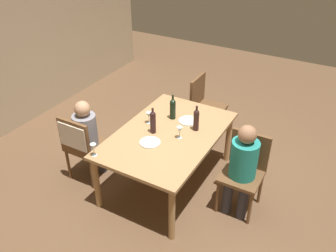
{
  "coord_description": "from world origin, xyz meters",
  "views": [
    {
      "loc": [
        -3.06,
        -1.73,
        3.05
      ],
      "look_at": [
        0.0,
        0.0,
        0.83
      ],
      "focal_mm": 38.18,
      "sensor_mm": 36.0,
      "label": 1
    }
  ],
  "objects_px": {
    "chair_right_end": "(204,103)",
    "dinner_plate_host": "(150,142)",
    "dining_table": "(168,138)",
    "person_woman_host": "(243,164)",
    "chair_far_left": "(80,142)",
    "wine_glass_near_left": "(93,147)",
    "person_man_bearded": "(87,133)",
    "wine_bottle_short_olive": "(153,121)",
    "dinner_plate_guest_left": "(188,121)",
    "chair_near": "(245,167)",
    "wine_bottle_tall_green": "(196,119)",
    "wine_bottle_dark_red": "(173,108)",
    "wine_glass_centre": "(149,115)",
    "wine_glass_near_right": "(180,130)"
  },
  "relations": [
    {
      "from": "wine_bottle_short_olive",
      "to": "dinner_plate_guest_left",
      "type": "xyz_separation_m",
      "value": [
        0.43,
        -0.25,
        -0.14
      ]
    },
    {
      "from": "wine_bottle_short_olive",
      "to": "dinner_plate_guest_left",
      "type": "relative_size",
      "value": 1.33
    },
    {
      "from": "dining_table",
      "to": "chair_right_end",
      "type": "height_order",
      "value": "chair_right_end"
    },
    {
      "from": "dining_table",
      "to": "person_man_bearded",
      "type": "relative_size",
      "value": 1.57
    },
    {
      "from": "person_woman_host",
      "to": "dinner_plate_host",
      "type": "bearing_deg",
      "value": 13.77
    },
    {
      "from": "person_man_bearded",
      "to": "chair_near",
      "type": "bearing_deg",
      "value": 13.37
    },
    {
      "from": "wine_bottle_short_olive",
      "to": "wine_bottle_tall_green",
      "type": "bearing_deg",
      "value": -54.31
    },
    {
      "from": "dinner_plate_guest_left",
      "to": "wine_bottle_tall_green",
      "type": "bearing_deg",
      "value": -128.5
    },
    {
      "from": "dining_table",
      "to": "person_man_bearded",
      "type": "xyz_separation_m",
      "value": [
        -0.36,
        0.94,
        -0.02
      ]
    },
    {
      "from": "wine_bottle_dark_red",
      "to": "dinner_plate_guest_left",
      "type": "distance_m",
      "value": 0.25
    },
    {
      "from": "chair_near",
      "to": "person_woman_host",
      "type": "relative_size",
      "value": 0.82
    },
    {
      "from": "wine_bottle_tall_green",
      "to": "wine_glass_near_right",
      "type": "height_order",
      "value": "wine_bottle_tall_green"
    },
    {
      "from": "chair_right_end",
      "to": "wine_bottle_short_olive",
      "type": "xyz_separation_m",
      "value": [
        -1.3,
        0.08,
        0.35
      ]
    },
    {
      "from": "chair_right_end",
      "to": "dinner_plate_host",
      "type": "xyz_separation_m",
      "value": [
        -1.51,
        -0.01,
        0.2
      ]
    },
    {
      "from": "dining_table",
      "to": "wine_glass_near_left",
      "type": "bearing_deg",
      "value": 148.23
    },
    {
      "from": "wine_glass_near_left",
      "to": "wine_glass_near_right",
      "type": "xyz_separation_m",
      "value": [
        0.75,
        -0.64,
        0.0
      ]
    },
    {
      "from": "wine_bottle_tall_green",
      "to": "dinner_plate_host",
      "type": "xyz_separation_m",
      "value": [
        -0.5,
        0.33,
        -0.14
      ]
    },
    {
      "from": "chair_right_end",
      "to": "wine_glass_near_right",
      "type": "distance_m",
      "value": 1.31
    },
    {
      "from": "chair_right_end",
      "to": "person_man_bearded",
      "type": "relative_size",
      "value": 0.85
    },
    {
      "from": "chair_right_end",
      "to": "wine_glass_near_left",
      "type": "xyz_separation_m",
      "value": [
        -2.0,
        0.39,
        0.3
      ]
    },
    {
      "from": "dining_table",
      "to": "wine_bottle_dark_red",
      "type": "bearing_deg",
      "value": 19.73
    },
    {
      "from": "person_woman_host",
      "to": "person_man_bearded",
      "type": "distance_m",
      "value": 1.9
    },
    {
      "from": "chair_right_end",
      "to": "wine_bottle_tall_green",
      "type": "relative_size",
      "value": 2.86
    },
    {
      "from": "person_woman_host",
      "to": "person_man_bearded",
      "type": "bearing_deg",
      "value": 10.07
    },
    {
      "from": "dining_table",
      "to": "wine_bottle_short_olive",
      "type": "bearing_deg",
      "value": 112.68
    },
    {
      "from": "person_woman_host",
      "to": "wine_bottle_dark_red",
      "type": "xyz_separation_m",
      "value": [
        0.35,
        1.05,
        0.22
      ]
    },
    {
      "from": "wine_glass_near_left",
      "to": "wine_glass_centre",
      "type": "height_order",
      "value": "same"
    },
    {
      "from": "chair_near",
      "to": "wine_bottle_tall_green",
      "type": "xyz_separation_m",
      "value": [
        0.14,
        0.69,
        0.34
      ]
    },
    {
      "from": "person_woman_host",
      "to": "wine_bottle_dark_red",
      "type": "distance_m",
      "value": 1.14
    },
    {
      "from": "dinner_plate_host",
      "to": "dinner_plate_guest_left",
      "type": "xyz_separation_m",
      "value": [
        0.63,
        -0.17,
        0.0
      ]
    },
    {
      "from": "person_woman_host",
      "to": "wine_glass_near_left",
      "type": "relative_size",
      "value": 7.49
    },
    {
      "from": "chair_right_end",
      "to": "person_woman_host",
      "type": "distance_m",
      "value": 1.63
    },
    {
      "from": "wine_glass_near_left",
      "to": "wine_bottle_tall_green",
      "type": "bearing_deg",
      "value": -36.09
    },
    {
      "from": "chair_right_end",
      "to": "chair_far_left",
      "type": "bearing_deg",
      "value": -26.03
    },
    {
      "from": "chair_right_end",
      "to": "wine_glass_centre",
      "type": "distance_m",
      "value": 1.21
    },
    {
      "from": "dinner_plate_guest_left",
      "to": "person_man_bearded",
      "type": "bearing_deg",
      "value": 125.02
    },
    {
      "from": "wine_glass_near_right",
      "to": "dinner_plate_host",
      "type": "relative_size",
      "value": 0.62
    },
    {
      "from": "chair_near",
      "to": "chair_far_left",
      "type": "distance_m",
      "value": 1.97
    },
    {
      "from": "wine_glass_near_right",
      "to": "dinner_plate_host",
      "type": "distance_m",
      "value": 0.36
    },
    {
      "from": "wine_glass_near_left",
      "to": "dinner_plate_host",
      "type": "bearing_deg",
      "value": -38.8
    },
    {
      "from": "dining_table",
      "to": "person_man_bearded",
      "type": "height_order",
      "value": "person_man_bearded"
    },
    {
      "from": "wine_bottle_tall_green",
      "to": "wine_bottle_short_olive",
      "type": "distance_m",
      "value": 0.51
    },
    {
      "from": "chair_near",
      "to": "dinner_plate_host",
      "type": "bearing_deg",
      "value": 19.61
    },
    {
      "from": "wine_bottle_tall_green",
      "to": "wine_bottle_dark_red",
      "type": "height_order",
      "value": "wine_bottle_dark_red"
    },
    {
      "from": "chair_near",
      "to": "dinner_plate_guest_left",
      "type": "distance_m",
      "value": 0.91
    },
    {
      "from": "person_man_bearded",
      "to": "wine_bottle_tall_green",
      "type": "bearing_deg",
      "value": 26.32
    },
    {
      "from": "dining_table",
      "to": "chair_right_end",
      "type": "bearing_deg",
      "value": 4.04
    },
    {
      "from": "dining_table",
      "to": "wine_bottle_tall_green",
      "type": "bearing_deg",
      "value": -47.61
    },
    {
      "from": "wine_bottle_tall_green",
      "to": "dinner_plate_host",
      "type": "height_order",
      "value": "wine_bottle_tall_green"
    },
    {
      "from": "dinner_plate_host",
      "to": "dinner_plate_guest_left",
      "type": "bearing_deg",
      "value": -14.75
    }
  ]
}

